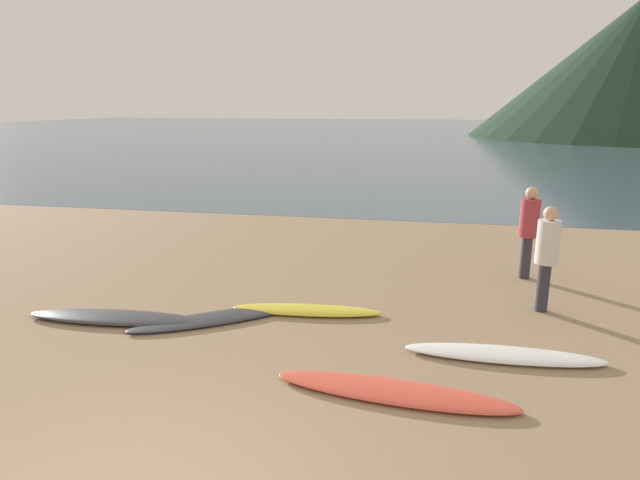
% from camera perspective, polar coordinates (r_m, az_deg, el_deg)
% --- Properties ---
extents(ground_plane, '(120.00, 120.00, 0.20)m').
position_cam_1_polar(ground_plane, '(13.23, 1.83, 0.61)').
color(ground_plane, '#997C5B').
rests_on(ground_plane, ground).
extents(ocean_water, '(140.00, 100.00, 0.01)m').
position_cam_1_polar(ocean_water, '(64.22, 9.57, 11.35)').
color(ocean_water, '#475B6B').
rests_on(ocean_water, ground).
extents(surfboard_0, '(2.63, 0.73, 0.10)m').
position_cam_1_polar(surfboard_0, '(8.31, -20.94, -7.68)').
color(surfboard_0, '#333338').
rests_on(surfboard_0, ground).
extents(surfboard_1, '(2.32, 1.82, 0.07)m').
position_cam_1_polar(surfboard_1, '(7.93, -11.01, -8.12)').
color(surfboard_1, '#333338').
rests_on(surfboard_1, ground).
extents(surfboard_2, '(2.27, 0.65, 0.09)m').
position_cam_1_polar(surfboard_2, '(8.04, -1.42, -7.45)').
color(surfboard_2, yellow).
rests_on(surfboard_2, ground).
extents(surfboard_3, '(2.65, 0.79, 0.09)m').
position_cam_1_polar(surfboard_3, '(5.99, 7.85, -15.64)').
color(surfboard_3, '#D84C38').
rests_on(surfboard_3, ground).
extents(surfboard_4, '(2.40, 0.53, 0.09)m').
position_cam_1_polar(surfboard_4, '(7.07, 18.95, -11.44)').
color(surfboard_4, white).
rests_on(surfboard_4, ground).
extents(person_0, '(0.32, 0.32, 1.60)m').
position_cam_1_polar(person_0, '(8.52, 22.96, -1.01)').
color(person_0, '#2D2D38').
rests_on(person_0, ground).
extents(person_1, '(0.33, 0.33, 1.64)m').
position_cam_1_polar(person_1, '(10.04, 21.31, 1.49)').
color(person_1, '#2D2D38').
rests_on(person_1, ground).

